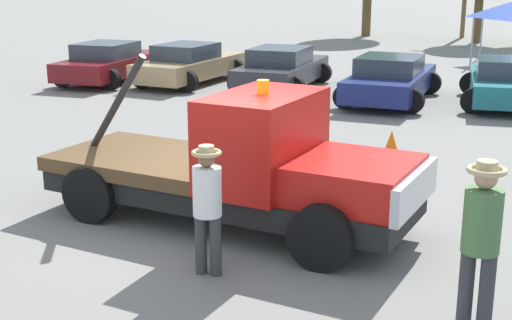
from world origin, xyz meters
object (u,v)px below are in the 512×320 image
Objects in this scene: parked_car_tan at (189,64)px; traffic_cone at (391,144)px; parked_car_maroon at (109,63)px; person_near_truck at (481,231)px; parked_car_navy at (390,79)px; tow_truck at (246,169)px; parked_car_teal at (505,82)px; person_at_hood at (207,200)px; parked_car_charcoal at (282,69)px.

traffic_cone is (8.42, -6.54, -0.39)m from parked_car_tan.
person_near_truck is at bearing -138.36° from parked_car_maroon.
parked_car_tan is 6.91m from parked_car_navy.
tow_truck is 12.05m from parked_car_teal.
parked_car_maroon is 2.77m from parked_car_tan.
tow_truck reaches higher than parked_car_tan.
parked_car_maroon is at bearing -121.18° from person_near_truck.
parked_car_teal reaches higher than traffic_cone.
parked_car_tan is 9.99m from parked_car_teal.
tow_truck is 1.25× the size of parked_car_maroon.
parked_car_maroon is 12.52m from traffic_cone.
person_at_hood reaches higher than parked_car_tan.
parked_car_tan is at bearing -80.09° from parked_car_maroon.
parked_car_maroon is 1.02× the size of parked_car_teal.
parked_car_navy is 1.04× the size of parked_car_teal.
person_near_truck is 13.47m from parked_car_navy.
person_near_truck reaches higher than parked_car_tan.
parked_car_teal is (12.66, 1.04, -0.00)m from parked_car_maroon.
tow_truck reaches higher than person_near_truck.
parked_car_charcoal is at bearing -83.30° from parked_car_tan.
parked_car_charcoal is at bearing 81.30° from parked_car_teal.
parked_car_navy and parked_car_teal have the same top height.
parked_car_navy is at bearing -105.35° from parked_car_charcoal.
parked_car_charcoal is at bearing 11.52° from person_at_hood.
person_at_hood is at bearing -79.36° from person_near_truck.
parked_car_charcoal is (5.88, 1.01, -0.00)m from parked_car_maroon.
person_near_truck is 0.39× the size of parked_car_navy.
traffic_cone is (5.21, -6.80, -0.39)m from parked_car_charcoal.
parked_car_maroon is 9.57m from parked_car_navy.
person_near_truck is 0.40× the size of parked_car_maroon.
parked_car_tan is (2.67, 0.75, -0.00)m from parked_car_maroon.
person_near_truck is 18.55m from parked_car_maroon.
person_at_hood is 0.36× the size of parked_car_maroon.
parked_car_charcoal is 8.58m from traffic_cone.
person_near_truck is at bearing -23.18° from tow_truck.
person_at_hood is 0.35× the size of parked_car_navy.
parked_car_navy is at bearing -150.91° from person_near_truck.
parked_car_charcoal is at bearing -138.78° from person_near_truck.
person_near_truck is 1.11× the size of person_at_hood.
parked_car_tan is 10.67m from traffic_cone.
parked_car_tan is at bearing 82.72° from parked_car_teal.
tow_truck is 12.45m from parked_car_charcoal.
parked_car_charcoal is at bearing 127.43° from traffic_cone.
parked_car_tan is at bearing 142.15° from traffic_cone.
parked_car_navy is 3.19m from parked_car_teal.
parked_car_navy is at bearing 96.44° from tow_truck.
person_at_hood is (-3.31, 0.05, -0.11)m from person_near_truck.
parked_car_tan is 8.55× the size of traffic_cone.
tow_truck is 1.27× the size of parked_car_tan.
parked_car_teal is at bearing 81.42° from tow_truck.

